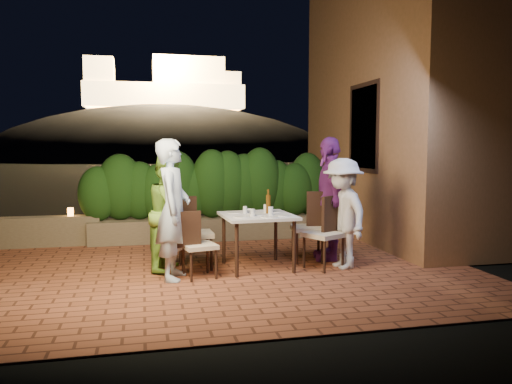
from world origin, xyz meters
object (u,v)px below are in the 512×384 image
object	(u,v)px
chair_right_back	(308,226)
beer_bottle	(268,201)
diner_green	(170,212)
parapet_lamp	(71,212)
dining_table	(258,241)
bowl	(249,211)
diner_purple	(329,198)
chair_right_front	(324,233)
diner_blue	(173,210)
chair_left_back	(195,232)
diner_white	(343,213)
chair_left_front	(199,244)

from	to	relation	value
chair_right_back	beer_bottle	bearing A→B (deg)	25.95
diner_green	parapet_lamp	bearing A→B (deg)	55.45
dining_table	bowl	size ratio (longest dim) A/B	5.96
diner_green	diner_purple	xyz separation A→B (m)	(2.34, 0.12, 0.12)
chair_right_front	dining_table	bearing A→B (deg)	-41.00
dining_table	chair_right_front	size ratio (longest dim) A/B	0.95
beer_bottle	chair_right_front	bearing A→B (deg)	-20.82
bowl	diner_blue	size ratio (longest dim) A/B	0.09
beer_bottle	diner_blue	bearing A→B (deg)	-164.59
diner_green	diner_purple	bearing A→B (deg)	-68.62
chair_right_back	diner_green	xyz separation A→B (m)	(-2.00, -0.07, 0.27)
beer_bottle	diner_purple	size ratio (longest dim) A/B	0.19
chair_right_back	diner_purple	distance (m)	0.53
dining_table	bowl	xyz separation A→B (m)	(-0.06, 0.27, 0.39)
diner_blue	parapet_lamp	size ratio (longest dim) A/B	12.69
diner_purple	chair_left_back	bearing A→B (deg)	-74.27
bowl	chair_right_front	world-z (taller)	chair_right_front
chair_right_front	chair_right_back	xyz separation A→B (m)	(-0.06, 0.48, 0.02)
chair_right_front	parapet_lamp	size ratio (longest dim) A/B	7.10
dining_table	chair_right_back	distance (m)	0.87
chair_right_front	diner_white	size ratio (longest dim) A/B	0.65
bowl	diner_purple	world-z (taller)	diner_purple
dining_table	bowl	world-z (taller)	bowl
chair_right_front	diner_purple	size ratio (longest dim) A/B	0.55
parapet_lamp	chair_right_back	bearing A→B (deg)	-29.40
chair_left_back	diner_green	bearing A→B (deg)	178.52
bowl	diner_white	world-z (taller)	diner_white
beer_bottle	bowl	xyz separation A→B (m)	(-0.23, 0.21, -0.15)
parapet_lamp	diner_purple	bearing A→B (deg)	-26.69
beer_bottle	diner_purple	world-z (taller)	diner_purple
dining_table	diner_white	distance (m)	1.24
beer_bottle	bowl	size ratio (longest dim) A/B	2.12
diner_blue	chair_right_front	bearing A→B (deg)	-74.41
chair_left_front	bowl	bearing A→B (deg)	25.47
chair_right_back	diner_purple	size ratio (longest dim) A/B	0.56
chair_right_front	chair_right_back	size ratio (longest dim) A/B	0.97
bowl	diner_purple	xyz separation A→B (m)	(1.23, 0.04, 0.14)
diner_purple	dining_table	bearing A→B (deg)	-62.87
beer_bottle	chair_left_back	distance (m)	1.10
bowl	diner_blue	distance (m)	1.24
chair_right_front	chair_right_back	bearing A→B (deg)	-109.96
chair_left_back	diner_green	xyz separation A→B (m)	(-0.34, 0.00, 0.29)
beer_bottle	diner_white	xyz separation A→B (m)	(0.98, -0.30, -0.16)
chair_right_front	diner_blue	bearing A→B (deg)	-24.93
dining_table	bowl	bearing A→B (deg)	103.49
beer_bottle	diner_green	size ratio (longest dim) A/B	0.22
diner_green	parapet_lamp	distance (m)	2.61
chair_left_back	parapet_lamp	distance (m)	2.82
chair_right_front	diner_blue	distance (m)	2.09
chair_left_front	chair_right_back	world-z (taller)	chair_right_back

